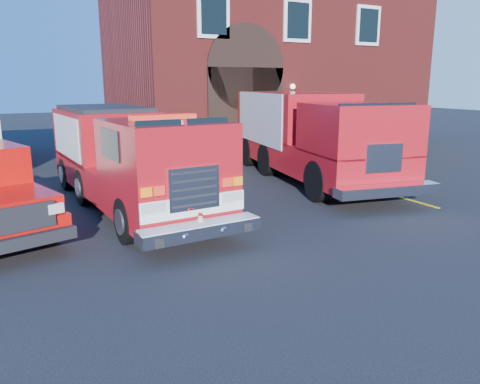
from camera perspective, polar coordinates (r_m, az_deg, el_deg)
name	(u,v)px	position (r m, az deg, el deg)	size (l,w,h in m)	color
ground	(215,238)	(10.46, -3.01, -5.61)	(100.00, 100.00, 0.00)	black
parking_stripe_near	(398,197)	(14.93, 18.71, -0.54)	(0.12, 3.00, 0.01)	yellow
parking_stripe_mid	(335,179)	(17.09, 11.56, 1.57)	(0.12, 3.00, 0.01)	yellow
parking_stripe_far	(290,166)	(19.48, 6.08, 3.17)	(0.12, 3.00, 0.01)	yellow
fire_station	(260,66)	(26.47, 2.47, 15.09)	(15.20, 10.20, 8.45)	maroon
fire_engine	(128,157)	(13.07, -13.54, 4.15)	(3.05, 8.89, 2.69)	black
secondary_truck	(310,133)	(16.78, 8.55, 7.13)	(4.36, 9.61, 3.01)	black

